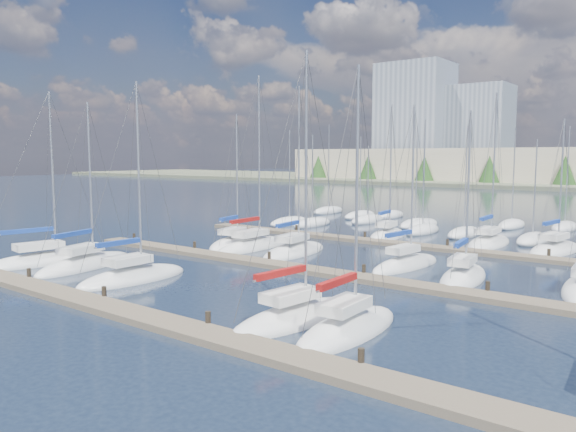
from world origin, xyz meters
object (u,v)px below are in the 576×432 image
Objects in this scene: sailboat_d at (296,317)px; sailboat_o at (387,235)px; sailboat_l at (463,277)px; sailboat_b at (86,264)px; sailboat_c at (133,277)px; sailboat_i at (254,246)px; sailboat_p at (489,243)px; sailboat_j at (294,251)px; sailboat_e at (348,329)px; sailboat_a at (46,261)px; sailboat_k at (406,265)px; sailboat_h at (234,244)px; sailboat_q at (555,250)px.

sailboat_o is at bearing 115.12° from sailboat_d.
sailboat_l is 0.92× the size of sailboat_b.
sailboat_i is at bearing 99.47° from sailboat_c.
sailboat_c is 27.07m from sailboat_o.
sailboat_p reaches higher than sailboat_l.
sailboat_j reaches higher than sailboat_o.
sailboat_o is (-12.57, 27.57, 0.01)m from sailboat_e.
sailboat_a is at bearing -178.08° from sailboat_b.
sailboat_c is 18.68m from sailboat_k.
sailboat_i is at bearing 58.59° from sailboat_b.
sailboat_i reaches higher than sailboat_p.
sailboat_l is at bearing 13.74° from sailboat_b.
sailboat_k is 16.29m from sailboat_h.
sailboat_i is (-15.36, -14.08, 0.00)m from sailboat_p.
sailboat_b is (-19.46, -27.59, -0.01)m from sailboat_p.
sailboat_p is 1.14× the size of sailboat_b.
sailboat_q is 1.02× the size of sailboat_l.
sailboat_k is 1.07× the size of sailboat_l.
sailboat_d is (-3.03, -13.70, 0.01)m from sailboat_l.
sailboat_o is at bearing 43.23° from sailboat_h.
sailboat_k is (-6.82, -13.49, 0.02)m from sailboat_q.
sailboat_i reaches higher than sailboat_h.
sailboat_j reaches higher than sailboat_b.
sailboat_h is 23.30m from sailboat_d.
sailboat_k is 0.86× the size of sailboat_p.
sailboat_h reaches higher than sailboat_k.
sailboat_e is 2.91m from sailboat_d.
sailboat_b is at bearing -125.00° from sailboat_q.
sailboat_d reaches higher than sailboat_q.
sailboat_h is at bearing 142.07° from sailboat_e.
sailboat_p is at bearing -175.83° from sailboat_q.
sailboat_q is at bearing 32.28° from sailboat_j.
sailboat_c is at bearing -117.68° from sailboat_p.
sailboat_d reaches higher than sailboat_k.
sailboat_h is at bearing 168.39° from sailboat_l.
sailboat_e is at bearing -42.24° from sailboat_i.
sailboat_a reaches higher than sailboat_l.
sailboat_j is (-9.67, -0.31, -0.01)m from sailboat_k.
sailboat_j is at bearing -106.21° from sailboat_o.
sailboat_a is (-21.68, -14.84, -0.02)m from sailboat_k.
sailboat_o is 1.00× the size of sailboat_d.
sailboat_j reaches higher than sailboat_a.
sailboat_d is 19.87m from sailboat_b.
sailboat_e reaches higher than sailboat_h.
sailboat_d reaches higher than sailboat_a.
sailboat_p reaches higher than sailboat_k.
sailboat_b is 0.88× the size of sailboat_j.
sailboat_e is 25.61m from sailboat_h.
sailboat_c is 21.04m from sailboat_l.
sailboat_h is 0.91× the size of sailboat_d.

